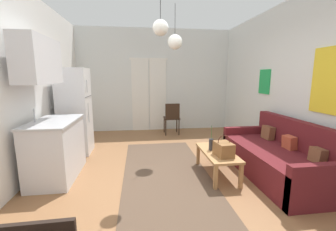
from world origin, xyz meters
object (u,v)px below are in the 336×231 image
pendant_lamp_near (161,28)px  pendant_lamp_far (175,42)px  coffee_table (217,155)px  bamboo_vase (211,144)px  refrigerator (75,111)px  accent_chair (172,117)px  couch (279,158)px  handbag (224,149)px

pendant_lamp_near → pendant_lamp_far: 1.23m
coffee_table → bamboo_vase: size_ratio=2.44×
refrigerator → pendant_lamp_near: size_ratio=2.20×
coffee_table → accent_chair: 2.60m
pendant_lamp_near → couch: bearing=-2.3°
bamboo_vase → pendant_lamp_far: (-0.43, 1.02, 1.72)m
pendant_lamp_near → pendant_lamp_far: same height
couch → accent_chair: size_ratio=2.31×
bamboo_vase → handbag: bamboo_vase is taller
coffee_table → refrigerator: size_ratio=0.57×
couch → refrigerator: 3.84m
coffee_table → accent_chair: (-0.34, 2.57, 0.15)m
coffee_table → pendant_lamp_far: bearing=115.0°
bamboo_vase → accent_chair: accent_chair is taller
coffee_table → handbag: (0.01, -0.20, 0.16)m
coffee_table → handbag: handbag is taller
accent_chair → coffee_table: bearing=97.4°
handbag → pendant_lamp_near: (-0.92, 0.14, 1.71)m
bamboo_vase → refrigerator: refrigerator is taller
pendant_lamp_near → pendant_lamp_far: size_ratio=0.95×
pendant_lamp_far → accent_chair: bearing=83.4°
couch → refrigerator: refrigerator is taller
coffee_table → handbag: size_ratio=3.09×
bamboo_vase → refrigerator: bearing=151.2°
pendant_lamp_far → bamboo_vase: bearing=-67.4°
refrigerator → accent_chair: bearing=28.4°
handbag → accent_chair: accent_chair is taller
handbag → coffee_table: bearing=94.2°
coffee_table → couch: bearing=-8.3°
couch → refrigerator: (-3.47, 1.55, 0.58)m
couch → bamboo_vase: 1.09m
coffee_table → accent_chair: accent_chair is taller
couch → accent_chair: (-1.31, 2.71, 0.21)m
handbag → accent_chair: size_ratio=0.37×
handbag → accent_chair: (-0.36, 2.78, -0.01)m
bamboo_vase → handbag: bearing=-70.5°
coffee_table → handbag: 0.26m
coffee_table → pendant_lamp_far: pendant_lamp_far is taller
couch → handbag: 0.98m
bamboo_vase → refrigerator: 2.79m
accent_chair → refrigerator: bearing=28.2°
coffee_table → pendant_lamp_far: 2.22m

